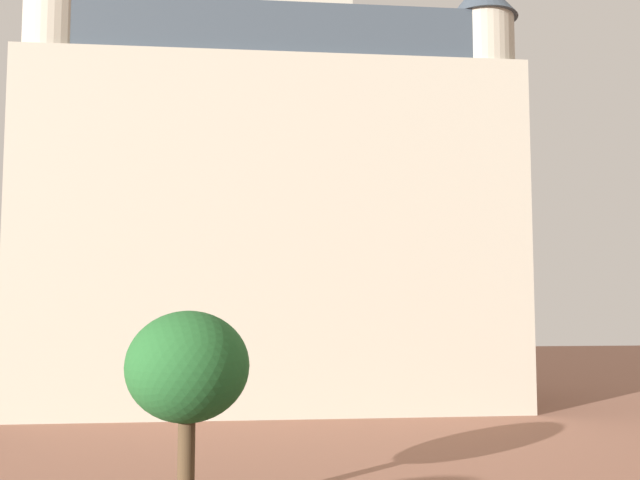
{
  "coord_description": "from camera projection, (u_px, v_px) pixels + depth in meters",
  "views": [
    {
      "loc": [
        -1.6,
        -0.58,
        4.93
      ],
      "look_at": [
        -0.39,
        11.66,
        5.98
      ],
      "focal_mm": 38.95,
      "sensor_mm": 36.0,
      "label": 1
    }
  ],
  "objects": [
    {
      "name": "tree_curb_far",
      "position": [
        188.0,
        368.0,
        15.96
      ],
      "size": [
        2.84,
        2.84,
        4.66
      ],
      "color": "#4C3823",
      "rests_on": "ground_plane"
    },
    {
      "name": "landmark_building",
      "position": [
        277.0,
        195.0,
        33.92
      ],
      "size": [
        22.38,
        10.18,
        35.26
      ],
      "color": "#B2A893",
      "rests_on": "ground_plane"
    }
  ]
}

